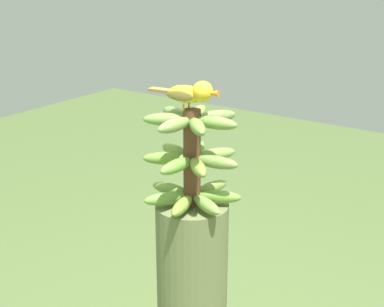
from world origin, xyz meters
TOP-DOWN VIEW (x-y plane):
  - banana_bunch at (0.00, 0.00)m, footprint 0.28×0.28m
  - perched_bird at (-0.01, -0.00)m, footprint 0.07×0.21m

SIDE VIEW (x-z plane):
  - banana_bunch at x=0.00m, z-range 0.90..1.18m
  - perched_bird at x=-0.01m, z-range 1.19..1.27m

